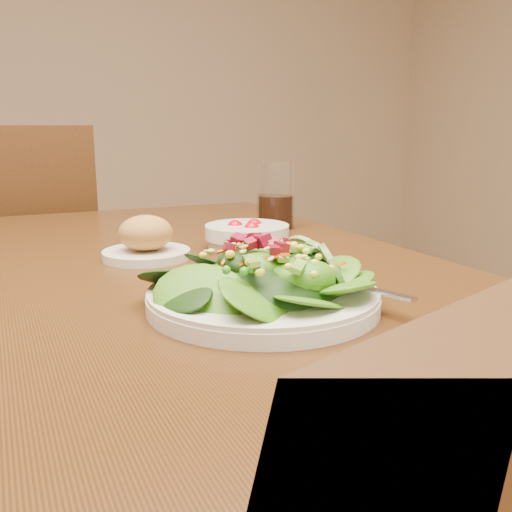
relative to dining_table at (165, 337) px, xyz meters
name	(u,v)px	position (x,y,z in m)	size (l,w,h in m)	color
dining_table	(165,337)	(0.00, 0.00, 0.00)	(0.90, 1.40, 0.75)	#472511
chair_far	(17,287)	(-0.18, 0.91, -0.14)	(0.47, 0.47, 0.97)	#39220B
salad_plate	(270,283)	(0.08, -0.21, 0.13)	(0.29, 0.28, 0.08)	silver
bread_plate	(146,241)	(0.00, 0.11, 0.13)	(0.15, 0.15, 0.07)	silver
tomato_bowl	(247,236)	(0.19, 0.12, 0.12)	(0.15, 0.15, 0.05)	silver
drinking_glass	(276,200)	(0.33, 0.28, 0.16)	(0.08, 0.08, 0.14)	silver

